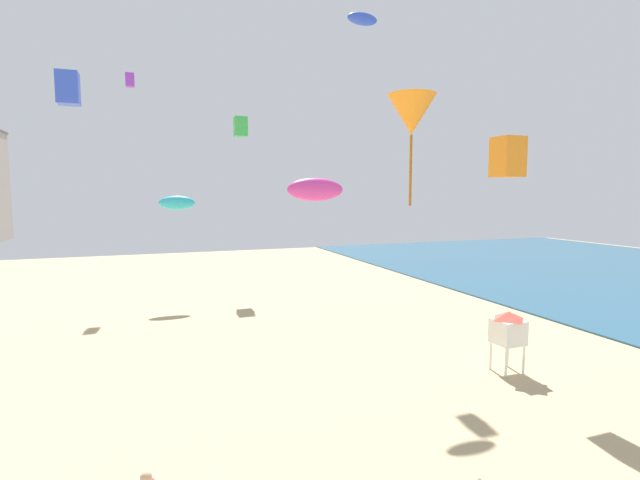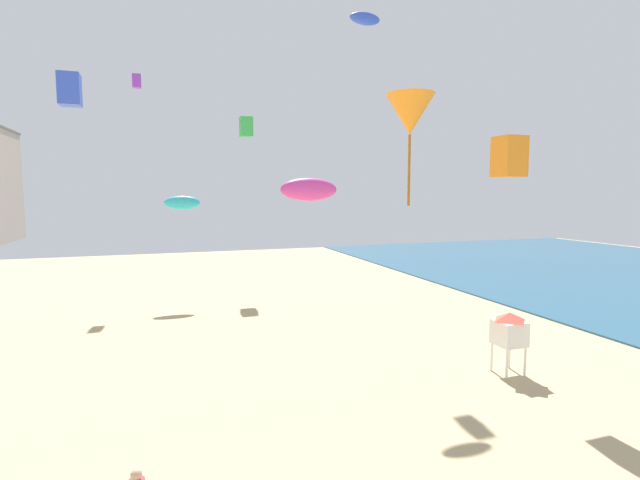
{
  "view_description": "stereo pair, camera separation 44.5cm",
  "coord_description": "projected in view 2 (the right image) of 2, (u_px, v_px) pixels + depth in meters",
  "views": [
    {
      "loc": [
        -3.27,
        -0.68,
        7.34
      ],
      "look_at": [
        3.51,
        17.76,
        5.41
      ],
      "focal_mm": 26.37,
      "sensor_mm": 36.0,
      "label": 1
    },
    {
      "loc": [
        -2.85,
        -0.83,
        7.34
      ],
      "look_at": [
        3.51,
        17.76,
        5.41
      ],
      "focal_mm": 26.37,
      "sensor_mm": 36.0,
      "label": 2
    }
  ],
  "objects": [
    {
      "name": "kite_blue_parafoil",
      "position": [
        365.0,
        19.0,
        24.21
      ],
      "size": [
        1.68,
        0.47,
        0.65
      ],
      "color": "blue"
    },
    {
      "name": "kite_cyan_parafoil",
      "position": [
        182.0,
        203.0,
        32.5
      ],
      "size": [
        2.42,
        0.67,
        0.94
      ],
      "color": "#2DB7CC"
    },
    {
      "name": "kite_orange_box",
      "position": [
        509.0,
        157.0,
        18.86
      ],
      "size": [
        1.03,
        1.03,
        1.62
      ],
      "color": "orange"
    },
    {
      "name": "kite_magenta_parafoil_2",
      "position": [
        309.0,
        190.0,
        12.1
      ],
      "size": [
        1.52,
        0.42,
        0.59
      ],
      "color": "#DB3D9E"
    },
    {
      "name": "kite_green_box",
      "position": [
        246.0,
        127.0,
        37.49
      ],
      "size": [
        0.98,
        0.98,
        1.54
      ],
      "color": "green"
    },
    {
      "name": "kite_purple_box_2",
      "position": [
        137.0,
        81.0,
        35.97
      ],
      "size": [
        0.64,
        0.64,
        1.0
      ],
      "color": "purple"
    },
    {
      "name": "kite_orange_delta",
      "position": [
        410.0,
        115.0,
        16.25
      ],
      "size": [
        1.69,
        1.69,
        3.85
      ],
      "color": "orange"
    },
    {
      "name": "lifeguard_stand",
      "position": [
        509.0,
        330.0,
        19.13
      ],
      "size": [
        1.1,
        1.1,
        2.55
      ],
      "rotation": [
        0.0,
        0.0,
        0.35
      ],
      "color": "white",
      "rests_on": "ground"
    },
    {
      "name": "kite_blue_box",
      "position": [
        70.0,
        89.0,
        17.07
      ],
      "size": [
        0.74,
        0.74,
        1.16
      ],
      "color": "blue"
    }
  ]
}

